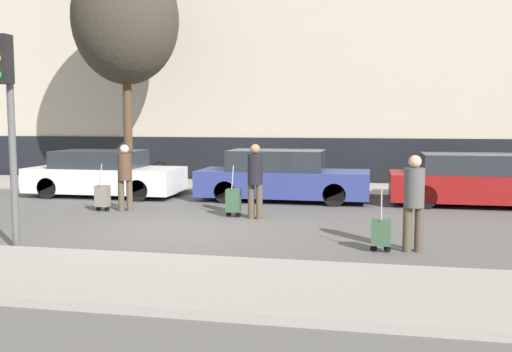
{
  "coord_description": "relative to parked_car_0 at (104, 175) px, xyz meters",
  "views": [
    {
      "loc": [
        3.75,
        -10.9,
        2.22
      ],
      "look_at": [
        1.16,
        1.8,
        0.95
      ],
      "focal_mm": 40.0,
      "sensor_mm": 36.0,
      "label": 1
    }
  ],
  "objects": [
    {
      "name": "trolley_left",
      "position": [
        1.24,
        -2.62,
        -0.26
      ],
      "size": [
        0.34,
        0.29,
        1.17
      ],
      "color": "slate",
      "rests_on": "ground_plane"
    },
    {
      "name": "pedestrian_right",
      "position": [
        8.39,
        -5.57,
        0.29
      ],
      "size": [
        0.34,
        0.34,
        1.64
      ],
      "rotation": [
        0.0,
        0.0,
        0.23
      ],
      "color": "#4C4233",
      "rests_on": "ground_plane"
    },
    {
      "name": "pedestrian_left",
      "position": [
        1.77,
        -2.45,
        0.29
      ],
      "size": [
        0.34,
        0.34,
        1.63
      ],
      "rotation": [
        0.0,
        0.0,
        0.31
      ],
      "color": "#4C4233",
      "rests_on": "ground_plane"
    },
    {
      "name": "traffic_light",
      "position": [
        1.69,
        -6.85,
        1.95
      ],
      "size": [
        0.28,
        0.47,
        3.62
      ],
      "color": "#515154",
      "rests_on": "ground_plane"
    },
    {
      "name": "building_facade",
      "position": [
        3.93,
        6.27,
        4.64
      ],
      "size": [
        28.0,
        3.17,
        10.57
      ],
      "color": "#B7AD99",
      "rests_on": "ground_plane"
    },
    {
      "name": "parked_car_2",
      "position": [
        10.34,
        0.17,
        0.0
      ],
      "size": [
        4.44,
        1.82,
        1.35
      ],
      "color": "maroon",
      "rests_on": "ground_plane"
    },
    {
      "name": "bare_tree_near_crossing",
      "position": [
        -0.09,
        1.93,
        4.78
      ],
      "size": [
        3.38,
        3.38,
        7.38
      ],
      "color": "#4C3826",
      "rests_on": "sidewalk_far"
    },
    {
      "name": "trolley_right",
      "position": [
        7.85,
        -5.69,
        -0.3
      ],
      "size": [
        0.34,
        0.29,
        1.1
      ],
      "color": "#335138",
      "rests_on": "ground_plane"
    },
    {
      "name": "pedestrian_center",
      "position": [
        5.12,
        -2.92,
        0.32
      ],
      "size": [
        0.34,
        0.34,
        1.69
      ],
      "rotation": [
        0.0,
        0.0,
        -0.23
      ],
      "color": "#4C4233",
      "rests_on": "ground_plane"
    },
    {
      "name": "parked_car_1",
      "position": [
        5.25,
        0.09,
        0.02
      ],
      "size": [
        4.69,
        1.74,
        1.4
      ],
      "color": "navy",
      "rests_on": "ground_plane"
    },
    {
      "name": "sidewalk_far",
      "position": [
        3.93,
        2.51,
        -0.57
      ],
      "size": [
        28.0,
        3.0,
        0.12
      ],
      "color": "gray",
      "rests_on": "ground_plane"
    },
    {
      "name": "sidewalk_near",
      "position": [
        3.93,
        -8.24,
        -0.57
      ],
      "size": [
        28.0,
        2.5,
        0.12
      ],
      "color": "gray",
      "rests_on": "ground_plane"
    },
    {
      "name": "trolley_center",
      "position": [
        4.58,
        -2.8,
        -0.25
      ],
      "size": [
        0.34,
        0.29,
        1.19
      ],
      "color": "#335138",
      "rests_on": "ground_plane"
    },
    {
      "name": "ground_plane",
      "position": [
        3.93,
        -4.49,
        -0.63
      ],
      "size": [
        80.0,
        80.0,
        0.0
      ],
      "primitive_type": "plane",
      "color": "#565451"
    },
    {
      "name": "parked_car_0",
      "position": [
        0.0,
        0.0,
        0.0
      ],
      "size": [
        4.42,
        1.85,
        1.34
      ],
      "color": "silver",
      "rests_on": "ground_plane"
    },
    {
      "name": "parked_bicycle",
      "position": [
        0.18,
        2.69,
        -0.14
      ],
      "size": [
        1.77,
        0.06,
        0.96
      ],
      "color": "black",
      "rests_on": "sidewalk_far"
    }
  ]
}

